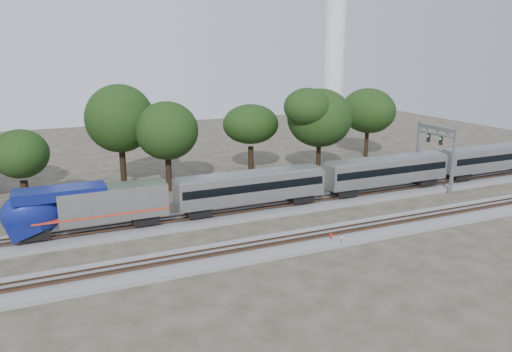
{
  "coord_description": "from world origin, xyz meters",
  "views": [
    {
      "loc": [
        -17.93,
        -42.5,
        17.97
      ],
      "look_at": [
        3.32,
        5.0,
        4.54
      ],
      "focal_mm": 35.0,
      "sensor_mm": 36.0,
      "label": 1
    }
  ],
  "objects": [
    {
      "name": "switch_stand_red",
      "position": [
        6.39,
        -5.42,
        0.72
      ],
      "size": [
        0.35,
        0.13,
        1.13
      ],
      "rotation": [
        0.0,
        0.0,
        -0.29
      ],
      "color": "#512D19",
      "rests_on": "ground"
    },
    {
      "name": "ground",
      "position": [
        0.0,
        0.0,
        0.0
      ],
      "size": [
        160.0,
        160.0,
        0.0
      ],
      "primitive_type": "plane",
      "color": "#383328",
      "rests_on": "ground"
    },
    {
      "name": "signal_gantry",
      "position": [
        29.29,
        6.0,
        5.99
      ],
      "size": [
        0.57,
        6.76,
        8.22
      ],
      "color": "gray",
      "rests_on": "ground"
    },
    {
      "name": "tree_7",
      "position": [
        32.95,
        25.53,
        7.79
      ],
      "size": [
        7.93,
        7.93,
        11.18
      ],
      "color": "black",
      "rests_on": "ground"
    },
    {
      "name": "train",
      "position": [
        30.95,
        6.0,
        3.16
      ],
      "size": [
        107.13,
        3.06,
        4.51
      ],
      "color": "#B6B9BE",
      "rests_on": "ground"
    },
    {
      "name": "tree_2",
      "position": [
        -19.68,
        16.82,
        6.66
      ],
      "size": [
        6.8,
        6.8,
        9.58
      ],
      "color": "black",
      "rests_on": "ground"
    },
    {
      "name": "tree_4",
      "position": [
        -2.82,
        18.76,
        7.82
      ],
      "size": [
        7.97,
        7.97,
        11.23
      ],
      "color": "black",
      "rests_on": "ground"
    },
    {
      "name": "track_near",
      "position": [
        0.0,
        -4.0,
        0.21
      ],
      "size": [
        160.0,
        5.0,
        0.73
      ],
      "color": "slate",
      "rests_on": "ground"
    },
    {
      "name": "tree_5",
      "position": [
        10.68,
        23.36,
        7.2
      ],
      "size": [
        7.34,
        7.34,
        10.35
      ],
      "color": "black",
      "rests_on": "ground"
    },
    {
      "name": "track_far",
      "position": [
        0.0,
        6.0,
        0.21
      ],
      "size": [
        160.0,
        5.0,
        0.73
      ],
      "color": "slate",
      "rests_on": "ground"
    },
    {
      "name": "switch_stand_white",
      "position": [
        7.08,
        -6.11,
        0.61
      ],
      "size": [
        0.31,
        0.06,
        0.96
      ],
      "rotation": [
        0.0,
        0.0,
        0.07
      ],
      "color": "#512D19",
      "rests_on": "ground"
    },
    {
      "name": "tree_3",
      "position": [
        -7.89,
        22.71,
        9.15
      ],
      "size": [
        9.31,
        9.31,
        13.13
      ],
      "color": "black",
      "rests_on": "ground"
    },
    {
      "name": "switch_lever",
      "position": [
        8.42,
        -5.71,
        0.15
      ],
      "size": [
        0.52,
        0.33,
        0.3
      ],
      "primitive_type": "cube",
      "rotation": [
        0.0,
        0.0,
        0.06
      ],
      "color": "#512D19",
      "rests_on": "ground"
    },
    {
      "name": "tree_6",
      "position": [
        18.41,
        17.03,
        8.46
      ],
      "size": [
        8.62,
        8.62,
        12.15
      ],
      "color": "black",
      "rests_on": "ground"
    }
  ]
}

